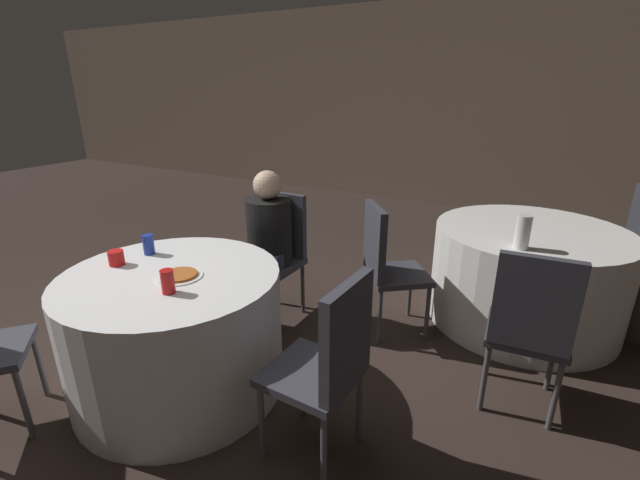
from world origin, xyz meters
TOP-DOWN VIEW (x-y plane):
  - ground_plane at (0.00, 0.00)m, footprint 16.00×16.00m
  - wall_back at (0.00, 4.98)m, footprint 16.00×0.06m
  - table_near at (0.24, 0.08)m, footprint 1.20×1.20m
  - table_far at (1.92, 1.89)m, footprint 1.34×1.34m
  - chair_near_north at (0.25, 1.10)m, footprint 0.40×0.41m
  - chair_near_east at (1.25, 0.04)m, footprint 0.42×0.42m
  - chair_far_southwest at (1.06, 1.22)m, footprint 0.56×0.56m
  - chair_far_south at (2.00, 0.81)m, footprint 0.43×0.43m
  - person_black_shirt at (0.25, 0.93)m, footprint 0.33×0.50m
  - pizza_plate_near at (0.31, 0.08)m, footprint 0.25×0.25m
  - soda_can_blue at (-0.09, 0.23)m, footprint 0.07×0.07m
  - soda_can_red at (0.41, -0.08)m, footprint 0.07×0.07m
  - cup_near at (-0.12, 0.03)m, footprint 0.09×0.09m
  - bottle_far at (1.87, 1.44)m, footprint 0.09×0.09m

SIDE VIEW (x-z plane):
  - ground_plane at x=0.00m, z-range 0.00..0.00m
  - table_near at x=0.24m, z-range 0.00..0.72m
  - table_far at x=1.92m, z-range 0.00..0.72m
  - chair_near_north at x=0.25m, z-range 0.09..1.03m
  - chair_near_east at x=1.25m, z-range 0.09..1.03m
  - chair_far_southwest at x=1.06m, z-range 0.09..1.03m
  - chair_far_south at x=2.00m, z-range 0.09..1.03m
  - person_black_shirt at x=0.25m, z-range 0.01..1.14m
  - pizza_plate_near at x=0.31m, z-range 0.72..0.74m
  - cup_near at x=-0.12m, z-range 0.72..0.81m
  - soda_can_blue at x=-0.09m, z-range 0.72..0.84m
  - soda_can_red at x=0.41m, z-range 0.72..0.84m
  - bottle_far at x=1.87m, z-range 0.72..0.94m
  - wall_back at x=0.00m, z-range 0.00..2.80m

